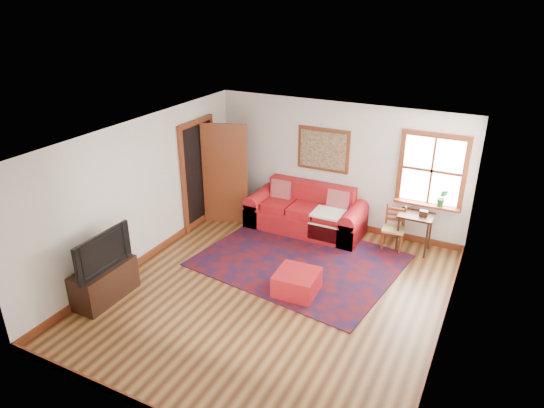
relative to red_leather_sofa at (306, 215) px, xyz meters
The scene contains 13 objects.
ground 2.37m from the red_leather_sofa, 79.14° to the right, with size 5.50×5.50×0.00m, color #462713.
room_envelope 2.70m from the red_leather_sofa, 79.07° to the right, with size 5.04×5.54×2.52m.
window 2.48m from the red_leather_sofa, 10.15° to the left, with size 1.18×0.20×1.38m.
doorway 1.99m from the red_leather_sofa, 163.45° to the right, with size 0.89×1.08×2.14m.
framed_artwork 1.33m from the red_leather_sofa, 70.71° to the left, with size 1.05×0.07×0.85m.
persian_rug 1.30m from the red_leather_sofa, 72.02° to the right, with size 3.26×2.61×0.02m, color #540C0C.
red_leather_sofa is the anchor object (origin of this frame).
red_ottoman 2.26m from the red_leather_sofa, 70.55° to the right, with size 0.64×0.64×0.36m, color #AD161D.
side_table 2.11m from the red_leather_sofa, ahead, with size 0.60×0.45×0.72m.
ladder_back_chair 1.74m from the red_leather_sofa, ahead, with size 0.42×0.40×0.82m.
media_cabinet 4.02m from the red_leather_sofa, 116.84° to the right, with size 0.46×1.02×0.56m, color black.
television 4.09m from the red_leather_sofa, 116.31° to the right, with size 1.05×0.14×0.61m, color black.
candle_hurricane 3.67m from the red_leather_sofa, 118.82° to the right, with size 0.12×0.12×0.18m.
Camera 1 is at (2.85, -5.73, 4.37)m, focal length 32.00 mm.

